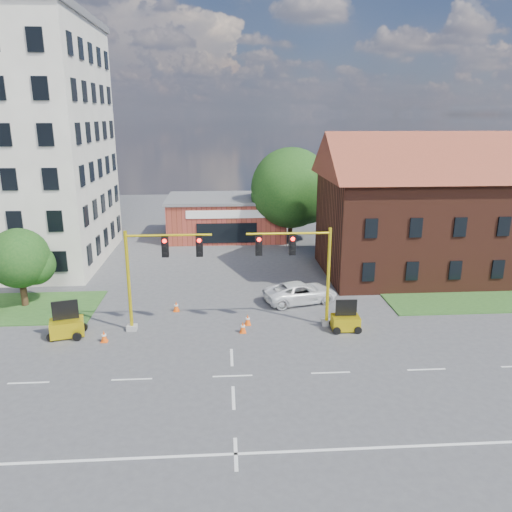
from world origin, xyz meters
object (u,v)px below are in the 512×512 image
at_px(signal_mast_west, 156,268).
at_px(trailer_west, 67,326).
at_px(pickup_white, 301,292).
at_px(trailer_east, 345,321).
at_px(signal_mast_east, 302,265).

xyz_separation_m(signal_mast_west, trailer_west, (-5.28, -0.68, -3.25)).
distance_m(trailer_west, pickup_white, 15.34).
bearing_deg(trailer_east, pickup_white, 113.71).
xyz_separation_m(signal_mast_east, trailer_west, (-13.99, -0.68, -3.25)).
bearing_deg(signal_mast_east, pickup_white, 81.21).
height_order(trailer_east, pickup_white, trailer_east).
xyz_separation_m(trailer_east, pickup_white, (-2.00, 4.89, 0.12)).
distance_m(signal_mast_east, trailer_west, 14.38).
bearing_deg(trailer_west, trailer_east, -15.65).
xyz_separation_m(signal_mast_east, pickup_white, (0.62, 3.99, -3.21)).
bearing_deg(pickup_white, trailer_east, -171.89).
bearing_deg(signal_mast_east, signal_mast_west, 180.00).
relative_size(signal_mast_west, trailer_east, 3.30).
xyz_separation_m(signal_mast_west, signal_mast_east, (8.71, 0.00, 0.00)).
bearing_deg(signal_mast_west, trailer_east, -4.50).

